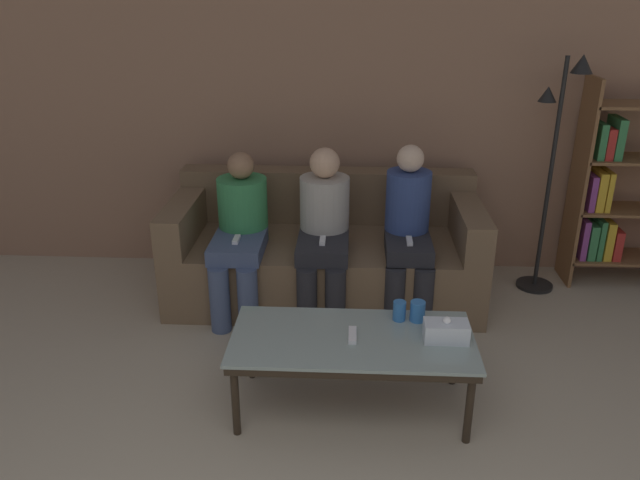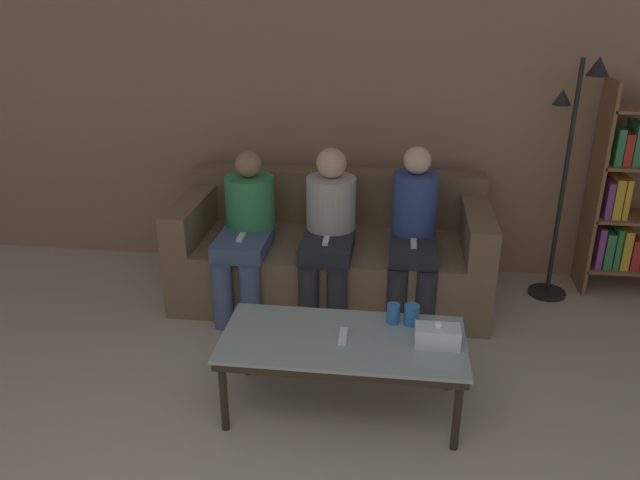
{
  "view_description": "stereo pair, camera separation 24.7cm",
  "coord_description": "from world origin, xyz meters",
  "px_view_note": "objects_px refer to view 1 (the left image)",
  "views": [
    {
      "loc": [
        0.18,
        -0.54,
        2.08
      ],
      "look_at": [
        0.0,
        2.81,
        0.69
      ],
      "focal_mm": 35.0,
      "sensor_mm": 36.0,
      "label": 1
    },
    {
      "loc": [
        0.42,
        -0.52,
        2.08
      ],
      "look_at": [
        0.0,
        2.81,
        0.69
      ],
      "focal_mm": 35.0,
      "sensor_mm": 36.0,
      "label": 2
    }
  ],
  "objects_px": {
    "cup_near_right": "(399,311)",
    "seated_person_mid_right": "(408,228)",
    "seated_person_mid_left": "(324,227)",
    "coffee_table": "(352,344)",
    "couch": "(325,253)",
    "standing_lamp": "(556,152)",
    "tissue_box": "(446,331)",
    "bookshelf": "(627,191)",
    "seated_person_left_end": "(240,229)",
    "cup_near_left": "(418,311)",
    "game_remote": "(352,335)"
  },
  "relations": [
    {
      "from": "couch",
      "to": "seated_person_mid_right",
      "type": "xyz_separation_m",
      "value": [
        0.55,
        -0.22,
        0.28
      ]
    },
    {
      "from": "standing_lamp",
      "to": "couch",
      "type": "bearing_deg",
      "value": -173.65
    },
    {
      "from": "game_remote",
      "to": "bookshelf",
      "type": "distance_m",
      "value": 2.55
    },
    {
      "from": "couch",
      "to": "seated_person_mid_right",
      "type": "height_order",
      "value": "seated_person_mid_right"
    },
    {
      "from": "tissue_box",
      "to": "seated_person_mid_right",
      "type": "relative_size",
      "value": 0.2
    },
    {
      "from": "seated_person_left_end",
      "to": "game_remote",
      "type": "bearing_deg",
      "value": -55.37
    },
    {
      "from": "cup_near_left",
      "to": "seated_person_left_end",
      "type": "xyz_separation_m",
      "value": [
        -1.09,
        0.9,
        0.09
      ]
    },
    {
      "from": "couch",
      "to": "seated_person_left_end",
      "type": "relative_size",
      "value": 2.01
    },
    {
      "from": "coffee_table",
      "to": "cup_near_right",
      "type": "height_order",
      "value": "cup_near_right"
    },
    {
      "from": "bookshelf",
      "to": "cup_near_right",
      "type": "bearing_deg",
      "value": -139.66
    },
    {
      "from": "coffee_table",
      "to": "seated_person_left_end",
      "type": "xyz_separation_m",
      "value": [
        -0.75,
        1.09,
        0.18
      ]
    },
    {
      "from": "tissue_box",
      "to": "game_remote",
      "type": "bearing_deg",
      "value": 179.17
    },
    {
      "from": "tissue_box",
      "to": "standing_lamp",
      "type": "bearing_deg",
      "value": 59.07
    },
    {
      "from": "coffee_table",
      "to": "standing_lamp",
      "type": "distance_m",
      "value": 2.11
    },
    {
      "from": "tissue_box",
      "to": "seated_person_left_end",
      "type": "relative_size",
      "value": 0.21
    },
    {
      "from": "seated_person_mid_left",
      "to": "seated_person_mid_right",
      "type": "distance_m",
      "value": 0.55
    },
    {
      "from": "standing_lamp",
      "to": "tissue_box",
      "type": "bearing_deg",
      "value": -120.93
    },
    {
      "from": "coffee_table",
      "to": "cup_near_left",
      "type": "relative_size",
      "value": 11.14
    },
    {
      "from": "tissue_box",
      "to": "seated_person_mid_left",
      "type": "height_order",
      "value": "seated_person_mid_left"
    },
    {
      "from": "bookshelf",
      "to": "coffee_table",
      "type": "bearing_deg",
      "value": -140.03
    },
    {
      "from": "bookshelf",
      "to": "seated_person_left_end",
      "type": "height_order",
      "value": "bookshelf"
    },
    {
      "from": "coffee_table",
      "to": "tissue_box",
      "type": "bearing_deg",
      "value": -0.83
    },
    {
      "from": "cup_near_left",
      "to": "cup_near_right",
      "type": "bearing_deg",
      "value": 178.17
    },
    {
      "from": "seated_person_mid_left",
      "to": "coffee_table",
      "type": "bearing_deg",
      "value": -79.79
    },
    {
      "from": "bookshelf",
      "to": "seated_person_mid_left",
      "type": "height_order",
      "value": "bookshelf"
    },
    {
      "from": "cup_near_left",
      "to": "tissue_box",
      "type": "height_order",
      "value": "tissue_box"
    },
    {
      "from": "bookshelf",
      "to": "seated_person_left_end",
      "type": "xyz_separation_m",
      "value": [
        -2.69,
        -0.54,
        -0.13
      ]
    },
    {
      "from": "standing_lamp",
      "to": "seated_person_mid_right",
      "type": "height_order",
      "value": "standing_lamp"
    },
    {
      "from": "cup_near_left",
      "to": "couch",
      "type": "bearing_deg",
      "value": 115.41
    },
    {
      "from": "cup_near_left",
      "to": "cup_near_right",
      "type": "distance_m",
      "value": 0.09
    },
    {
      "from": "coffee_table",
      "to": "seated_person_mid_left",
      "type": "relative_size",
      "value": 1.12
    },
    {
      "from": "cup_near_right",
      "to": "couch",
      "type": "bearing_deg",
      "value": 111.42
    },
    {
      "from": "tissue_box",
      "to": "couch",
      "type": "bearing_deg",
      "value": 116.59
    },
    {
      "from": "cup_near_right",
      "to": "standing_lamp",
      "type": "relative_size",
      "value": 0.06
    },
    {
      "from": "seated_person_mid_left",
      "to": "seated_person_mid_right",
      "type": "bearing_deg",
      "value": 0.22
    },
    {
      "from": "game_remote",
      "to": "seated_person_mid_left",
      "type": "height_order",
      "value": "seated_person_mid_left"
    },
    {
      "from": "cup_near_left",
      "to": "cup_near_right",
      "type": "height_order",
      "value": "cup_near_left"
    },
    {
      "from": "tissue_box",
      "to": "bookshelf",
      "type": "distance_m",
      "value": 2.22
    },
    {
      "from": "couch",
      "to": "seated_person_mid_left",
      "type": "height_order",
      "value": "seated_person_mid_left"
    },
    {
      "from": "bookshelf",
      "to": "seated_person_left_end",
      "type": "bearing_deg",
      "value": -168.58
    },
    {
      "from": "bookshelf",
      "to": "seated_person_mid_left",
      "type": "xyz_separation_m",
      "value": [
        -2.14,
        -0.53,
        -0.11
      ]
    },
    {
      "from": "standing_lamp",
      "to": "cup_near_left",
      "type": "bearing_deg",
      "value": -128.02
    },
    {
      "from": "coffee_table",
      "to": "standing_lamp",
      "type": "bearing_deg",
      "value": 47.58
    },
    {
      "from": "cup_near_left",
      "to": "standing_lamp",
      "type": "height_order",
      "value": "standing_lamp"
    },
    {
      "from": "standing_lamp",
      "to": "bookshelf",
      "type": "bearing_deg",
      "value": 13.63
    },
    {
      "from": "game_remote",
      "to": "seated_person_mid_right",
      "type": "bearing_deg",
      "value": 72.08
    },
    {
      "from": "seated_person_left_end",
      "to": "seated_person_mid_right",
      "type": "distance_m",
      "value": 1.11
    },
    {
      "from": "cup_near_right",
      "to": "seated_person_mid_right",
      "type": "distance_m",
      "value": 0.92
    },
    {
      "from": "cup_near_left",
      "to": "bookshelf",
      "type": "relative_size",
      "value": 0.07
    },
    {
      "from": "game_remote",
      "to": "couch",
      "type": "bearing_deg",
      "value": 98.54
    }
  ]
}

